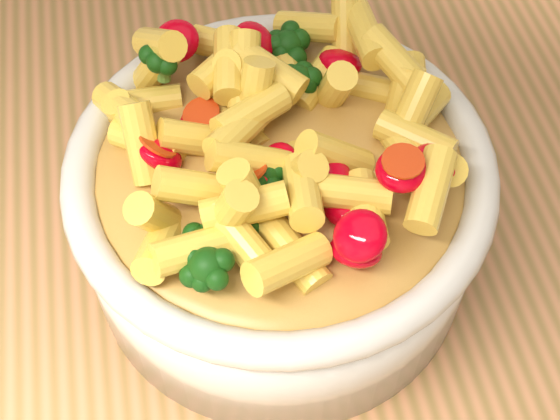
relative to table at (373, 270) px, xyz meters
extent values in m
cube|color=#BD7D51|center=(0.00, 0.00, 0.08)|extent=(1.20, 0.80, 0.04)
cylinder|color=silver|center=(-0.08, -0.03, 0.15)|extent=(0.24, 0.24, 0.10)
ellipsoid|color=silver|center=(-0.08, -0.03, 0.12)|extent=(0.22, 0.22, 0.04)
torus|color=silver|center=(-0.08, -0.03, 0.20)|extent=(0.25, 0.25, 0.02)
ellipsoid|color=gold|center=(-0.08, -0.03, 0.20)|extent=(0.21, 0.21, 0.02)
camera|label=1|loc=(-0.14, -0.30, 0.55)|focal=50.00mm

